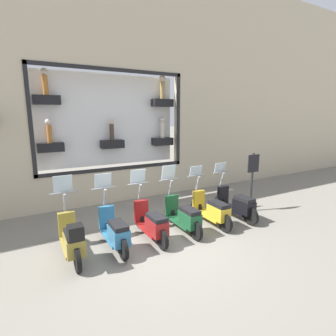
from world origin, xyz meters
TOP-DOWN VIEW (x-y plane):
  - ground_plane at (0.00, 0.00)m, footprint 120.00×120.00m
  - building_facade at (3.60, 0.00)m, footprint 1.18×36.00m
  - scooter_black_0 at (0.18, -2.63)m, footprint 1.80×0.61m
  - scooter_yellow_1 at (0.18, -1.70)m, footprint 1.80×0.60m
  - scooter_green_2 at (0.18, -0.76)m, footprint 1.80×0.60m
  - scooter_red_3 at (0.18, 0.17)m, footprint 1.80×0.61m
  - scooter_teal_4 at (0.18, 1.10)m, footprint 1.80×0.60m
  - scooter_olive_5 at (0.12, 2.04)m, footprint 1.80×0.61m
  - shop_sign_post at (0.41, -3.44)m, footprint 0.36×0.45m

SIDE VIEW (x-z plane):
  - ground_plane at x=0.00m, z-range 0.00..0.00m
  - scooter_red_3 at x=0.18m, z-range -0.39..1.24m
  - scooter_yellow_1 at x=0.18m, z-range -0.35..1.20m
  - scooter_teal_4 at x=0.18m, z-range -0.38..1.23m
  - scooter_green_2 at x=0.18m, z-range -0.40..1.25m
  - scooter_black_0 at x=0.18m, z-range -0.35..1.21m
  - scooter_olive_5 at x=0.12m, z-range -0.36..1.31m
  - shop_sign_post at x=0.41m, z-range 0.09..1.97m
  - building_facade at x=3.60m, z-range 0.06..8.27m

